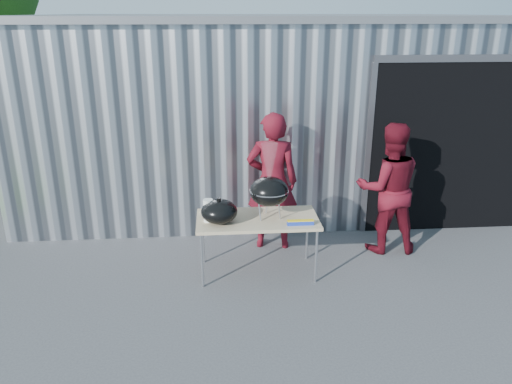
{
  "coord_description": "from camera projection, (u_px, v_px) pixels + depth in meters",
  "views": [
    {
      "loc": [
        -0.11,
        -5.13,
        3.15
      ],
      "look_at": [
        0.35,
        0.66,
        1.05
      ],
      "focal_mm": 35.0,
      "sensor_mm": 36.0,
      "label": 1
    }
  ],
  "objects": [
    {
      "name": "folding_table",
      "position": [
        257.0,
        221.0,
        6.17
      ],
      "size": [
        1.5,
        0.75,
        0.75
      ],
      "color": "tan",
      "rests_on": "ground"
    },
    {
      "name": "white_tub",
      "position": [
        213.0,
        208.0,
        6.33
      ],
      "size": [
        0.2,
        0.15,
        0.1
      ],
      "primitive_type": "cube",
      "color": "white",
      "rests_on": "folding_table"
    },
    {
      "name": "grill_lid",
      "position": [
        219.0,
        211.0,
        5.98
      ],
      "size": [
        0.44,
        0.44,
        0.32
      ],
      "color": "black",
      "rests_on": "folding_table"
    },
    {
      "name": "foil_box",
      "position": [
        300.0,
        222.0,
        5.95
      ],
      "size": [
        0.32,
        0.06,
        0.06
      ],
      "color": "#1A36AD",
      "rests_on": "folding_table"
    },
    {
      "name": "person_cook",
      "position": [
        272.0,
        182.0,
        6.82
      ],
      "size": [
        0.75,
        0.54,
        1.92
      ],
      "primitive_type": "imported",
      "rotation": [
        0.0,
        0.0,
        3.03
      ],
      "color": "#550C18",
      "rests_on": "ground"
    },
    {
      "name": "building",
      "position": [
        269.0,
        99.0,
        9.73
      ],
      "size": [
        8.2,
        6.2,
        3.1
      ],
      "color": "silver",
      "rests_on": "ground"
    },
    {
      "name": "paper_towels",
      "position": [
        208.0,
        211.0,
        6.02
      ],
      "size": [
        0.12,
        0.12,
        0.28
      ],
      "primitive_type": "cylinder",
      "color": "white",
      "rests_on": "folding_table"
    },
    {
      "name": "person_bystander",
      "position": [
        388.0,
        188.0,
        6.74
      ],
      "size": [
        0.92,
        0.73,
        1.8
      ],
      "primitive_type": "imported",
      "rotation": [
        0.0,
        0.0,
        3.08
      ],
      "color": "#550C18",
      "rests_on": "ground"
    },
    {
      "name": "ground",
      "position": [
        231.0,
        295.0,
        5.88
      ],
      "size": [
        80.0,
        80.0,
        0.0
      ],
      "primitive_type": "plane",
      "color": "#424245"
    },
    {
      "name": "kettle_grill",
      "position": [
        269.0,
        186.0,
        6.03
      ],
      "size": [
        0.48,
        0.48,
        0.95
      ],
      "color": "black",
      "rests_on": "folding_table"
    }
  ]
}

